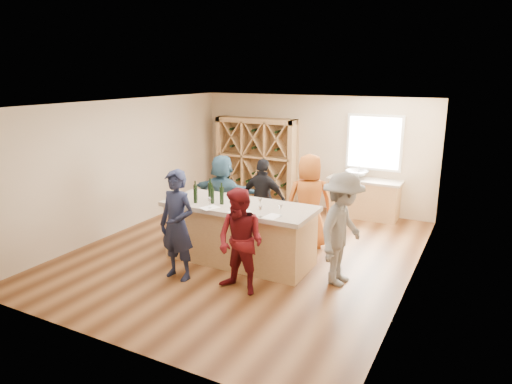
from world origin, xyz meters
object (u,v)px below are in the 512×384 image
at_px(wine_bottle_c, 210,192).
at_px(person_near_left, 177,225).
at_px(tasting_counter_base, 240,235).
at_px(person_server, 342,229).
at_px(sink, 357,174).
at_px(person_far_left, 223,194).
at_px(wine_bottle_d, 212,196).
at_px(person_far_mid, 263,199).
at_px(person_far_right, 309,202).
at_px(wine_bottle_e, 222,196).
at_px(wine_bottle_a, 196,193).
at_px(wine_bottle_b, 195,196).
at_px(person_near_right, 241,242).
at_px(wine_rack, 256,160).

height_order(wine_bottle_c, person_near_left, person_near_left).
bearing_deg(tasting_counter_base, person_server, -0.64).
bearing_deg(sink, person_far_left, -132.62).
bearing_deg(person_server, wine_bottle_d, 100.39).
bearing_deg(person_far_mid, wine_bottle_c, 71.57).
bearing_deg(tasting_counter_base, person_far_right, 55.39).
xyz_separation_m(sink, wine_bottle_e, (-1.37, -3.79, 0.22)).
distance_m(wine_bottle_a, wine_bottle_b, 0.16).
xyz_separation_m(person_near_right, person_far_left, (-1.73, 2.28, 0.01)).
bearing_deg(person_far_mid, wine_bottle_a, 64.10).
relative_size(sink, tasting_counter_base, 0.21).
bearing_deg(wine_bottle_c, person_near_left, -89.40).
bearing_deg(wine_bottle_a, person_server, 3.00).
height_order(sink, person_server, person_server).
bearing_deg(person_far_mid, sink, -118.50).
distance_m(person_far_mid, person_far_right, 1.01).
xyz_separation_m(tasting_counter_base, person_near_left, (-0.56, -1.07, 0.42)).
height_order(wine_bottle_c, wine_bottle_d, wine_bottle_c).
distance_m(wine_bottle_d, person_far_mid, 1.51).
xyz_separation_m(tasting_counter_base, wine_bottle_d, (-0.44, -0.18, 0.71)).
height_order(wine_bottle_e, person_far_right, person_far_right).
distance_m(wine_bottle_a, person_far_mid, 1.61).
xyz_separation_m(person_server, person_far_right, (-1.05, 1.25, 0.00)).
distance_m(wine_bottle_e, person_far_right, 1.79).
bearing_deg(tasting_counter_base, person_far_left, 132.10).
relative_size(wine_bottle_b, wine_bottle_e, 0.87).
height_order(wine_rack, sink, wine_rack).
height_order(wine_bottle_c, person_near_right, person_near_right).
bearing_deg(person_server, person_near_left, 119.64).
relative_size(wine_bottle_a, person_server, 0.16).
relative_size(wine_bottle_b, wine_bottle_c, 0.81).
xyz_separation_m(person_near_right, person_far_right, (0.24, 2.26, 0.10)).
bearing_deg(tasting_counter_base, wine_bottle_a, -168.71).
bearing_deg(wine_bottle_a, person_far_left, 102.02).
xyz_separation_m(sink, person_far_right, (-0.25, -2.42, -0.09)).
bearing_deg(person_far_right, sink, -125.66).
bearing_deg(wine_bottle_e, person_near_left, -107.19).
xyz_separation_m(tasting_counter_base, person_far_mid, (-0.16, 1.25, 0.33)).
relative_size(sink, wine_bottle_e, 1.76).
relative_size(tasting_counter_base, person_far_right, 1.40).
relative_size(wine_rack, wine_bottle_d, 8.15).
xyz_separation_m(wine_bottle_e, person_near_right, (0.88, -0.90, -0.40)).
relative_size(wine_rack, sink, 4.06).
height_order(tasting_counter_base, person_far_right, person_far_right).
relative_size(person_near_right, person_far_mid, 1.00).
height_order(wine_rack, wine_bottle_c, wine_rack).
bearing_deg(tasting_counter_base, wine_bottle_e, -152.47).
relative_size(person_near_right, person_far_right, 0.90).
bearing_deg(wine_bottle_e, person_server, 3.21).
height_order(wine_bottle_b, person_far_left, person_far_left).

